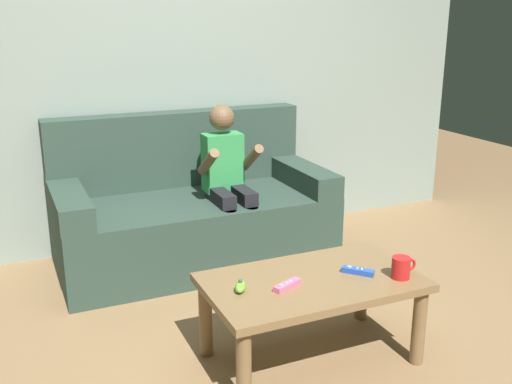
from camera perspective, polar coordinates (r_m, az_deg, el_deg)
wall_back at (r=3.89m, az=-8.46°, el=13.12°), size 4.42×0.05×2.50m
couch at (r=3.70m, az=-6.25°, el=-1.97°), size 1.64×0.80×0.89m
person_seated_on_couch at (r=3.52m, az=-2.70°, el=1.44°), size 0.33×0.40×0.97m
coffee_table at (r=2.62m, az=5.38°, el=-9.51°), size 0.93×0.54×0.39m
game_remote_pink_near_edge at (r=2.50m, az=3.02°, el=-8.95°), size 0.14×0.09×0.03m
nunchuk_lime at (r=2.46m, az=-1.50°, el=-9.08°), size 0.08×0.10×0.05m
game_remote_blue_far_corner at (r=2.66m, az=9.76°, el=-7.50°), size 0.12×0.13×0.03m
coffee_mug at (r=2.65m, az=13.80°, el=-7.06°), size 0.12×0.08×0.09m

